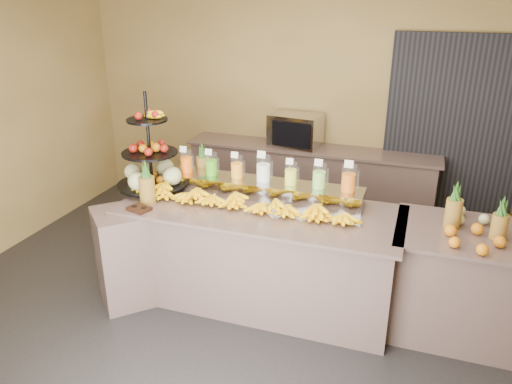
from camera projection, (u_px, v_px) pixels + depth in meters
The scene contains 20 objects.
ground at pixel (249, 316), 4.48m from camera, with size 6.00×6.00×0.00m, color black.
room_envelope at pixel (298, 92), 4.41m from camera, with size 6.04×5.02×2.82m.
buffet_counter at pixel (246, 255), 4.57m from camera, with size 2.75×1.25×0.93m.
right_counter at pixel (457, 282), 4.14m from camera, with size 1.08×0.88×0.93m.
back_ledge at pixel (309, 183), 6.27m from camera, with size 3.10×0.55×0.93m.
pitcher_tray at pixel (263, 189), 4.63m from camera, with size 1.85×0.30×0.15m, color gray.
juice_pitcher_orange_a at pixel (186, 162), 4.80m from camera, with size 0.12×0.12×0.28m.
juice_pitcher_green at pixel (211, 165), 4.72m from camera, with size 0.12×0.12×0.28m.
juice_pitcher_orange_b at pixel (237, 168), 4.64m from camera, with size 0.12×0.12×0.28m.
juice_pitcher_milk at pixel (263, 170), 4.56m from camera, with size 0.13×0.14×0.32m.
juice_pitcher_lemon at pixel (291, 175), 4.49m from camera, with size 0.11×0.12×0.27m.
juice_pitcher_lime at pixel (319, 177), 4.40m from camera, with size 0.12×0.13×0.30m.
juice_pitcher_orange_c at pixel (349, 180), 4.32m from camera, with size 0.13×0.13×0.32m.
banana_heap at pixel (237, 198), 4.41m from camera, with size 2.12×0.19×0.18m.
fruit_stand at pixel (155, 166), 4.72m from camera, with size 0.79×0.79×0.94m.
condiment_caddy at pixel (139, 209), 4.35m from camera, with size 0.19×0.14×0.03m, color black.
pineapple_left_a at pixel (147, 187), 4.46m from camera, with size 0.14×0.14×0.40m.
pineapple_left_b at pixel (203, 166), 5.00m from camera, with size 0.13×0.13×0.40m.
right_fruit_pile at pixel (473, 229), 3.84m from camera, with size 0.46×0.44×0.24m.
oven_warmer at pixel (296, 130), 6.08m from camera, with size 0.60×0.42×0.40m, color gray.
Camera 1 is at (1.28, -3.51, 2.71)m, focal length 35.00 mm.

